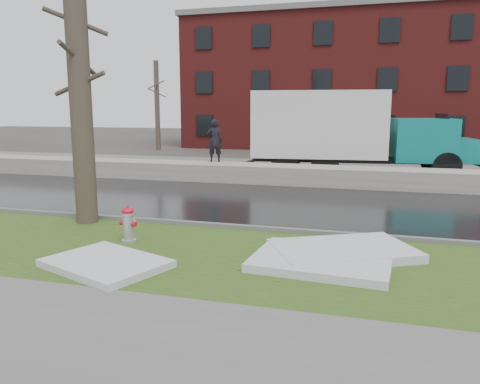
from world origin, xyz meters
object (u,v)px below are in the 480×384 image
(box_truck, at_px, (345,131))
(worker, at_px, (215,141))
(fire_hydrant, at_px, (128,223))
(tree, at_px, (80,87))

(box_truck, xyz_separation_m, worker, (-5.38, -2.88, -0.36))
(fire_hydrant, relative_size, box_truck, 0.07)
(tree, relative_size, box_truck, 0.61)
(fire_hydrant, xyz_separation_m, worker, (-1.42, 10.13, 1.18))
(tree, height_order, worker, tree)
(worker, bearing_deg, tree, 66.80)
(tree, distance_m, box_truck, 13.13)
(box_truck, distance_m, worker, 6.11)
(fire_hydrant, xyz_separation_m, box_truck, (3.96, 13.01, 1.54))
(fire_hydrant, distance_m, box_truck, 13.69)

